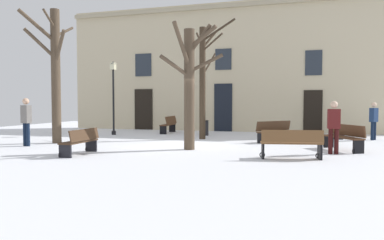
{
  "coord_description": "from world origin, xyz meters",
  "views": [
    {
      "loc": [
        4.34,
        -13.28,
        1.66
      ],
      "look_at": [
        0.0,
        1.51,
        0.93
      ],
      "focal_mm": 33.96,
      "sensor_mm": 36.0,
      "label": 1
    }
  ],
  "objects_px": {
    "person_near_bench": "(374,119)",
    "litter_bin": "(205,128)",
    "tree_foreground": "(190,83)",
    "person_strolling": "(334,125)",
    "streetlamp": "(113,90)",
    "bench_back_to_back_right": "(169,124)",
    "bench_by_litter_bin": "(338,128)",
    "person_by_shop_door": "(26,119)",
    "bench_far_corner": "(80,141)",
    "tree_center": "(204,78)",
    "bench_near_center_tree": "(276,131)",
    "tree_right_of_center": "(55,71)",
    "bench_facing_shops": "(344,137)",
    "bench_back_to_back_left": "(291,143)"
  },
  "relations": [
    {
      "from": "tree_right_of_center",
      "to": "bench_near_center_tree",
      "type": "xyz_separation_m",
      "value": [
        8.71,
        2.9,
        -2.5
      ]
    },
    {
      "from": "bench_facing_shops",
      "to": "bench_by_litter_bin",
      "type": "height_order",
      "value": "bench_facing_shops"
    },
    {
      "from": "tree_center",
      "to": "bench_back_to_back_left",
      "type": "xyz_separation_m",
      "value": [
        3.99,
        -5.05,
        -2.33
      ]
    },
    {
      "from": "bench_near_center_tree",
      "to": "litter_bin",
      "type": "bearing_deg",
      "value": 101.33
    },
    {
      "from": "tree_foreground",
      "to": "bench_near_center_tree",
      "type": "xyz_separation_m",
      "value": [
        2.79,
        3.38,
        -1.89
      ]
    },
    {
      "from": "tree_center",
      "to": "person_near_bench",
      "type": "bearing_deg",
      "value": 12.72
    },
    {
      "from": "tree_center",
      "to": "bench_near_center_tree",
      "type": "height_order",
      "value": "tree_center"
    },
    {
      "from": "tree_foreground",
      "to": "bench_near_center_tree",
      "type": "bearing_deg",
      "value": 50.42
    },
    {
      "from": "tree_right_of_center",
      "to": "tree_foreground",
      "type": "bearing_deg",
      "value": -4.59
    },
    {
      "from": "tree_foreground",
      "to": "bench_back_to_back_right",
      "type": "relative_size",
      "value": 2.4
    },
    {
      "from": "person_strolling",
      "to": "person_near_bench",
      "type": "relative_size",
      "value": 1.02
    },
    {
      "from": "tree_center",
      "to": "bench_back_to_back_right",
      "type": "xyz_separation_m",
      "value": [
        -2.66,
        2.66,
        -2.31
      ]
    },
    {
      "from": "bench_far_corner",
      "to": "bench_by_litter_bin",
      "type": "bearing_deg",
      "value": 133.24
    },
    {
      "from": "streetlamp",
      "to": "bench_back_to_back_right",
      "type": "relative_size",
      "value": 2.09
    },
    {
      "from": "bench_near_center_tree",
      "to": "person_strolling",
      "type": "distance_m",
      "value": 3.74
    },
    {
      "from": "bench_back_to_back_right",
      "to": "person_near_bench",
      "type": "xyz_separation_m",
      "value": [
        10.05,
        -1.0,
        0.45
      ]
    },
    {
      "from": "litter_bin",
      "to": "person_strolling",
      "type": "distance_m",
      "value": 7.83
    },
    {
      "from": "bench_by_litter_bin",
      "to": "person_by_shop_door",
      "type": "height_order",
      "value": "person_by_shop_door"
    },
    {
      "from": "bench_back_to_back_right",
      "to": "person_by_shop_door",
      "type": "distance_m",
      "value": 7.91
    },
    {
      "from": "litter_bin",
      "to": "person_by_shop_door",
      "type": "height_order",
      "value": "person_by_shop_door"
    },
    {
      "from": "bench_back_to_back_right",
      "to": "person_near_bench",
      "type": "distance_m",
      "value": 10.11
    },
    {
      "from": "streetlamp",
      "to": "litter_bin",
      "type": "relative_size",
      "value": 4.96
    },
    {
      "from": "person_near_bench",
      "to": "person_by_shop_door",
      "type": "bearing_deg",
      "value": -26.39
    },
    {
      "from": "tree_center",
      "to": "bench_far_corner",
      "type": "height_order",
      "value": "tree_center"
    },
    {
      "from": "tree_center",
      "to": "person_by_shop_door",
      "type": "distance_m",
      "value": 7.61
    },
    {
      "from": "streetlamp",
      "to": "person_by_shop_door",
      "type": "bearing_deg",
      "value": -98.25
    },
    {
      "from": "bench_far_corner",
      "to": "bench_facing_shops",
      "type": "relative_size",
      "value": 0.91
    },
    {
      "from": "bench_by_litter_bin",
      "to": "person_near_bench",
      "type": "xyz_separation_m",
      "value": [
        1.41,
        -0.65,
        0.48
      ]
    },
    {
      "from": "tree_foreground",
      "to": "person_strolling",
      "type": "relative_size",
      "value": 2.54
    },
    {
      "from": "tree_foreground",
      "to": "person_strolling",
      "type": "bearing_deg",
      "value": 3.02
    },
    {
      "from": "bench_near_center_tree",
      "to": "person_by_shop_door",
      "type": "relative_size",
      "value": 0.94
    },
    {
      "from": "bench_near_center_tree",
      "to": "tree_right_of_center",
      "type": "bearing_deg",
      "value": 151.27
    },
    {
      "from": "litter_bin",
      "to": "person_near_bench",
      "type": "xyz_separation_m",
      "value": [
        7.78,
        -0.15,
        0.55
      ]
    },
    {
      "from": "litter_bin",
      "to": "bench_back_to_back_left",
      "type": "relative_size",
      "value": 0.41
    },
    {
      "from": "streetlamp",
      "to": "person_near_bench",
      "type": "height_order",
      "value": "streetlamp"
    },
    {
      "from": "litter_bin",
      "to": "person_near_bench",
      "type": "relative_size",
      "value": 0.45
    },
    {
      "from": "litter_bin",
      "to": "bench_near_center_tree",
      "type": "height_order",
      "value": "bench_near_center_tree"
    },
    {
      "from": "person_near_bench",
      "to": "litter_bin",
      "type": "bearing_deg",
      "value": -52.7
    },
    {
      "from": "person_strolling",
      "to": "tree_right_of_center",
      "type": "bearing_deg",
      "value": -4.95
    },
    {
      "from": "streetlamp",
      "to": "bench_near_center_tree",
      "type": "distance_m",
      "value": 8.62
    },
    {
      "from": "bench_facing_shops",
      "to": "person_near_bench",
      "type": "distance_m",
      "value": 4.49
    },
    {
      "from": "person_strolling",
      "to": "tree_center",
      "type": "bearing_deg",
      "value": -37.78
    },
    {
      "from": "bench_back_to_back_right",
      "to": "person_strolling",
      "type": "bearing_deg",
      "value": 49.33
    },
    {
      "from": "bench_near_center_tree",
      "to": "bench_by_litter_bin",
      "type": "bearing_deg",
      "value": -1.61
    },
    {
      "from": "bench_far_corner",
      "to": "person_by_shop_door",
      "type": "bearing_deg",
      "value": -114.22
    },
    {
      "from": "tree_right_of_center",
      "to": "bench_facing_shops",
      "type": "xyz_separation_m",
      "value": [
        11.15,
        0.87,
        -2.49
      ]
    },
    {
      "from": "person_near_bench",
      "to": "tree_right_of_center",
      "type": "bearing_deg",
      "value": -30.3
    },
    {
      "from": "bench_far_corner",
      "to": "bench_near_center_tree",
      "type": "xyz_separation_m",
      "value": [
        5.8,
        5.54,
        0.04
      ]
    },
    {
      "from": "tree_center",
      "to": "tree_foreground",
      "type": "bearing_deg",
      "value": -82.74
    },
    {
      "from": "bench_far_corner",
      "to": "bench_back_to_back_right",
      "type": "xyz_separation_m",
      "value": [
        -0.13,
        8.64,
        0.06
      ]
    }
  ]
}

